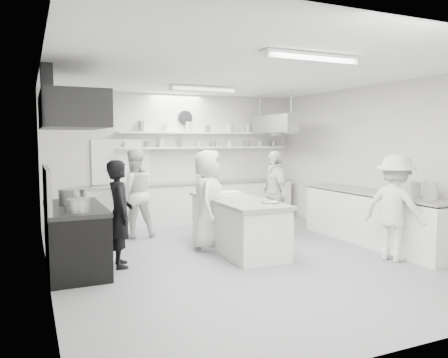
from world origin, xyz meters
name	(u,v)px	position (x,y,z in m)	size (l,w,h in m)	color
floor	(243,257)	(0.00, 0.00, -0.01)	(6.00, 7.00, 0.02)	#9E9EA1
ceiling	(243,73)	(0.00, 0.00, 3.01)	(6.00, 7.00, 0.02)	white
wall_back	(177,158)	(0.00, 3.50, 1.50)	(6.00, 0.04, 3.00)	silver
wall_front	(416,189)	(0.00, -3.50, 1.50)	(6.00, 0.04, 3.00)	silver
wall_left	(45,172)	(-3.00, 0.00, 1.50)	(0.04, 7.00, 3.00)	silver
wall_right	(383,163)	(3.00, 0.00, 1.50)	(0.04, 7.00, 3.00)	silver
stove	(75,240)	(-2.60, 0.40, 0.45)	(0.80, 1.80, 0.90)	black
exhaust_hood	(71,112)	(-2.60, 0.40, 2.35)	(0.85, 2.00, 0.50)	#262628
back_counter	(193,203)	(0.30, 3.20, 0.46)	(5.00, 0.60, 0.92)	white
shelf_lower	(206,148)	(0.70, 3.37, 1.75)	(4.20, 0.26, 0.04)	white
shelf_upper	(206,133)	(0.70, 3.37, 2.10)	(4.20, 0.26, 0.04)	white
pass_through_window	(121,162)	(-1.30, 3.48, 1.45)	(1.30, 0.04, 1.00)	black
wall_clock	(185,118)	(0.20, 3.46, 2.45)	(0.32, 0.32, 0.05)	silver
right_counter	(375,219)	(2.65, -0.20, 0.47)	(0.74, 3.30, 0.94)	white
pot_rack	(274,124)	(2.00, 2.40, 2.30)	(0.30, 1.60, 0.40)	#9C9D9E
light_fixture_front	(309,58)	(0.00, -1.80, 2.94)	(1.30, 0.25, 0.10)	white
light_fixture_rear	(203,89)	(0.00, 1.80, 2.94)	(1.30, 0.25, 0.10)	white
prep_island	(237,225)	(0.13, 0.49, 0.43)	(0.87, 2.33, 0.86)	white
stove_pot	(73,198)	(-2.60, 0.60, 1.05)	(0.41, 0.41, 0.28)	#9C9D9E
cook_stove	(120,214)	(-1.96, 0.27, 0.82)	(0.60, 0.39, 1.64)	black
cook_back	(134,193)	(-1.31, 2.20, 0.88)	(0.86, 0.67, 1.76)	white
cook_island_left	(208,200)	(-0.33, 0.73, 0.88)	(0.86, 0.56, 1.76)	white
cook_island_right	(274,193)	(1.30, 1.19, 0.86)	(1.01, 0.42, 1.72)	white
cook_right	(395,208)	(2.14, -1.17, 0.85)	(1.10, 0.63, 1.71)	white
bowl_island_a	(270,204)	(0.39, -0.21, 0.89)	(0.29, 0.29, 0.07)	#9C9D9E
bowl_island_b	(242,197)	(0.33, 0.71, 0.89)	(0.21, 0.21, 0.06)	white
bowl_right	(414,197)	(2.75, -0.98, 0.97)	(0.25, 0.25, 0.06)	white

